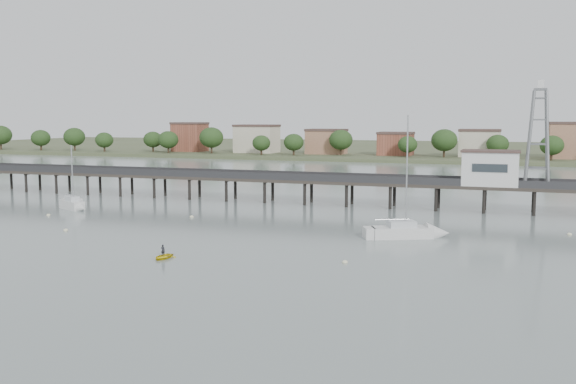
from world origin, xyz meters
name	(u,v)px	position (x,y,z in m)	size (l,w,h in m)	color
ground_plane	(115,305)	(0.00, 0.00, 0.00)	(500.00, 500.00, 0.00)	gray
pier	(329,181)	(0.00, 60.00, 3.79)	(150.00, 5.00, 5.50)	#2D2823
pier_building	(490,168)	(25.00, 60.00, 6.67)	(8.40, 5.40, 5.30)	silver
lattice_tower	(538,138)	(31.50, 60.00, 11.10)	(3.20, 3.20, 15.50)	slate
sailboat_b	(75,206)	(-35.25, 41.42, 0.66)	(6.31, 4.27, 10.35)	silver
sailboat_c	(415,232)	(17.45, 35.29, 0.63)	(9.60, 6.31, 15.28)	silver
white_tender	(72,201)	(-40.73, 47.75, 0.42)	(3.76, 2.29, 1.36)	silver
yellow_dinghy	(163,258)	(-4.86, 15.53, 0.00)	(1.94, 0.56, 2.72)	yellow
dinghy_occupant	(163,258)	(-4.86, 15.53, 0.00)	(0.43, 1.18, 0.28)	black
mooring_buoys	(294,235)	(3.56, 31.78, 0.08)	(83.47, 24.05, 0.39)	#F3EFBD
far_shore	(442,149)	(0.36, 239.58, 0.95)	(500.00, 170.00, 10.40)	#475133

